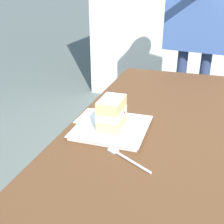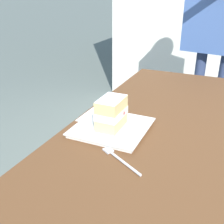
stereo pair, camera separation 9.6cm
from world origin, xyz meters
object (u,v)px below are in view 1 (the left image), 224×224
at_px(cake_slice, 112,113).
at_px(diner_person, 200,11).
at_px(patio_table, 176,148).
at_px(paper_napkin, 93,117).
at_px(dessert_fork, 126,158).
at_px(dessert_plate, 112,128).

distance_m(cake_slice, diner_person, 1.24).
distance_m(patio_table, paper_napkin, 0.35).
relative_size(patio_table, paper_napkin, 9.93).
bearing_deg(dessert_fork, dessert_plate, -149.43).
xyz_separation_m(patio_table, diner_person, (-1.07, 0.01, 0.43)).
bearing_deg(diner_person, patio_table, -0.46).
bearing_deg(diner_person, cake_slice, -11.05).
relative_size(cake_slice, paper_napkin, 0.83).
relative_size(paper_napkin, diner_person, 0.09).
bearing_deg(dessert_plate, dessert_fork, 30.57).
bearing_deg(paper_napkin, patio_table, 97.40).
height_order(patio_table, diner_person, diner_person).
bearing_deg(cake_slice, dessert_plate, -172.27).
distance_m(dessert_fork, diner_person, 1.40).
height_order(patio_table, dessert_plate, dessert_plate).
distance_m(dessert_plate, diner_person, 1.25).
bearing_deg(patio_table, dessert_fork, -24.06).
distance_m(patio_table, cake_slice, 0.31).
relative_size(dessert_fork, diner_person, 0.10).
height_order(dessert_fork, paper_napkin, dessert_fork).
xyz_separation_m(cake_slice, diner_person, (-1.19, 0.23, 0.26)).
bearing_deg(cake_slice, paper_napkin, -128.16).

